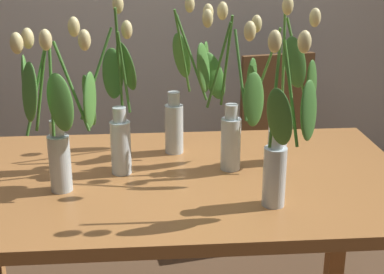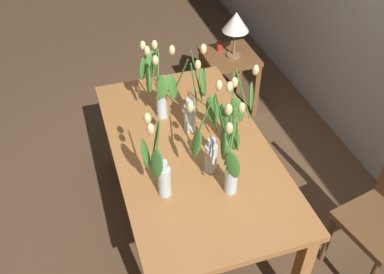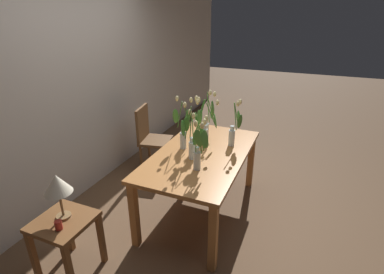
{
  "view_description": "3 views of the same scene",
  "coord_description": "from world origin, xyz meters",
  "px_view_note": "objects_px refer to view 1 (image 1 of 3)",
  "views": [
    {
      "loc": [
        -0.06,
        -1.7,
        1.48
      ],
      "look_at": [
        0.06,
        -0.08,
        0.9
      ],
      "focal_mm": 51.8,
      "sensor_mm": 36.0,
      "label": 1
    },
    {
      "loc": [
        1.78,
        -0.56,
        2.46
      ],
      "look_at": [
        0.08,
        -0.02,
        0.9
      ],
      "focal_mm": 40.4,
      "sensor_mm": 36.0,
      "label": 2
    },
    {
      "loc": [
        -2.58,
        -0.97,
        2.1
      ],
      "look_at": [
        -0.09,
        0.07,
        0.94
      ],
      "focal_mm": 27.29,
      "sensor_mm": 36.0,
      "label": 3
    }
  ],
  "objects_px": {
    "tulip_vase_0": "(280,151)",
    "tulip_vase_1": "(181,102)",
    "dining_table": "(171,201)",
    "dining_chair": "(283,134)",
    "tulip_vase_4": "(228,111)",
    "tulip_vase_3": "(116,113)",
    "tulip_vase_2": "(55,124)",
    "tulip_vase_5": "(281,106)"
  },
  "relations": [
    {
      "from": "tulip_vase_2",
      "to": "tulip_vase_5",
      "type": "bearing_deg",
      "value": 15.13
    },
    {
      "from": "tulip_vase_0",
      "to": "tulip_vase_3",
      "type": "distance_m",
      "value": 0.57
    },
    {
      "from": "tulip_vase_1",
      "to": "tulip_vase_3",
      "type": "height_order",
      "value": "tulip_vase_3"
    },
    {
      "from": "dining_table",
      "to": "tulip_vase_1",
      "type": "distance_m",
      "value": 0.37
    },
    {
      "from": "tulip_vase_5",
      "to": "tulip_vase_3",
      "type": "bearing_deg",
      "value": -176.46
    },
    {
      "from": "dining_table",
      "to": "tulip_vase_4",
      "type": "height_order",
      "value": "tulip_vase_4"
    },
    {
      "from": "dining_table",
      "to": "tulip_vase_4",
      "type": "xyz_separation_m",
      "value": [
        0.19,
        0.05,
        0.3
      ]
    },
    {
      "from": "tulip_vase_3",
      "to": "dining_chair",
      "type": "relative_size",
      "value": 0.62
    },
    {
      "from": "dining_table",
      "to": "dining_chair",
      "type": "height_order",
      "value": "dining_chair"
    },
    {
      "from": "tulip_vase_0",
      "to": "tulip_vase_1",
      "type": "relative_size",
      "value": 0.94
    },
    {
      "from": "tulip_vase_0",
      "to": "tulip_vase_4",
      "type": "distance_m",
      "value": 0.33
    },
    {
      "from": "tulip_vase_1",
      "to": "tulip_vase_2",
      "type": "relative_size",
      "value": 1.09
    },
    {
      "from": "tulip_vase_3",
      "to": "dining_table",
      "type": "bearing_deg",
      "value": -16.64
    },
    {
      "from": "tulip_vase_4",
      "to": "dining_table",
      "type": "bearing_deg",
      "value": -165.64
    },
    {
      "from": "tulip_vase_4",
      "to": "tulip_vase_5",
      "type": "xyz_separation_m",
      "value": [
        0.19,
        0.04,
        0.0
      ]
    },
    {
      "from": "dining_chair",
      "to": "tulip_vase_4",
      "type": "bearing_deg",
      "value": -114.54
    },
    {
      "from": "dining_table",
      "to": "dining_chair",
      "type": "relative_size",
      "value": 1.72
    },
    {
      "from": "tulip_vase_4",
      "to": "tulip_vase_5",
      "type": "relative_size",
      "value": 0.96
    },
    {
      "from": "tulip_vase_5",
      "to": "tulip_vase_4",
      "type": "bearing_deg",
      "value": -168.76
    },
    {
      "from": "dining_table",
      "to": "tulip_vase_0",
      "type": "distance_m",
      "value": 0.48
    },
    {
      "from": "dining_table",
      "to": "tulip_vase_4",
      "type": "relative_size",
      "value": 2.89
    },
    {
      "from": "tulip_vase_3",
      "to": "dining_chair",
      "type": "xyz_separation_m",
      "value": [
        0.81,
        0.95,
        -0.42
      ]
    },
    {
      "from": "tulip_vase_2",
      "to": "dining_chair",
      "type": "bearing_deg",
      "value": 48.78
    },
    {
      "from": "tulip_vase_5",
      "to": "dining_table",
      "type": "bearing_deg",
      "value": -167.16
    },
    {
      "from": "dining_chair",
      "to": "tulip_vase_2",
      "type": "bearing_deg",
      "value": -131.22
    },
    {
      "from": "tulip_vase_0",
      "to": "tulip_vase_5",
      "type": "height_order",
      "value": "tulip_vase_5"
    },
    {
      "from": "tulip_vase_4",
      "to": "tulip_vase_5",
      "type": "bearing_deg",
      "value": 11.24
    },
    {
      "from": "tulip_vase_5",
      "to": "tulip_vase_2",
      "type": "bearing_deg",
      "value": -164.87
    },
    {
      "from": "tulip_vase_2",
      "to": "tulip_vase_3",
      "type": "bearing_deg",
      "value": 43.58
    },
    {
      "from": "tulip_vase_1",
      "to": "tulip_vase_2",
      "type": "distance_m",
      "value": 0.53
    },
    {
      "from": "tulip_vase_1",
      "to": "dining_chair",
      "type": "relative_size",
      "value": 0.6
    },
    {
      "from": "dining_table",
      "to": "dining_chair",
      "type": "bearing_deg",
      "value": 57.91
    },
    {
      "from": "tulip_vase_0",
      "to": "tulip_vase_1",
      "type": "distance_m",
      "value": 0.56
    },
    {
      "from": "tulip_vase_1",
      "to": "tulip_vase_3",
      "type": "distance_m",
      "value": 0.29
    },
    {
      "from": "tulip_vase_1",
      "to": "tulip_vase_0",
      "type": "bearing_deg",
      "value": -62.91
    },
    {
      "from": "tulip_vase_5",
      "to": "dining_chair",
      "type": "relative_size",
      "value": 0.62
    },
    {
      "from": "tulip_vase_0",
      "to": "tulip_vase_3",
      "type": "height_order",
      "value": "tulip_vase_3"
    },
    {
      "from": "tulip_vase_2",
      "to": "tulip_vase_3",
      "type": "distance_m",
      "value": 0.24
    },
    {
      "from": "tulip_vase_0",
      "to": "tulip_vase_4",
      "type": "xyz_separation_m",
      "value": [
        -0.11,
        0.31,
        0.03
      ]
    },
    {
      "from": "tulip_vase_0",
      "to": "tulip_vase_2",
      "type": "distance_m",
      "value": 0.67
    },
    {
      "from": "tulip_vase_3",
      "to": "dining_chair",
      "type": "distance_m",
      "value": 1.32
    },
    {
      "from": "tulip_vase_0",
      "to": "tulip_vase_2",
      "type": "relative_size",
      "value": 1.02
    }
  ]
}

